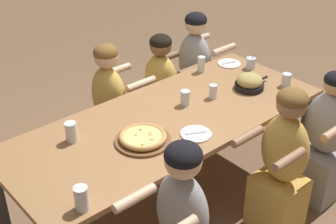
# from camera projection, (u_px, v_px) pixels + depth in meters

# --- Properties ---
(ground_plane) EXTENTS (18.00, 18.00, 0.00)m
(ground_plane) POSITION_uv_depth(u_px,v_px,m) (168.00, 202.00, 3.78)
(ground_plane) COLOR brown
(ground_plane) RESTS_ON ground
(dining_table) EXTENTS (2.44, 0.99, 0.80)m
(dining_table) POSITION_uv_depth(u_px,v_px,m) (168.00, 127.00, 3.41)
(dining_table) COLOR #996B42
(dining_table) RESTS_ON ground
(pizza_board_main) EXTENTS (0.38, 0.38, 0.06)m
(pizza_board_main) POSITION_uv_depth(u_px,v_px,m) (143.00, 138.00, 3.10)
(pizza_board_main) COLOR brown
(pizza_board_main) RESTS_ON dining_table
(skillet_bowl) EXTENTS (0.34, 0.23, 0.13)m
(skillet_bowl) POSITION_uv_depth(u_px,v_px,m) (250.00, 83.00, 3.73)
(skillet_bowl) COLOR black
(skillet_bowl) RESTS_ON dining_table
(empty_plate_a) EXTENTS (0.20, 0.20, 0.02)m
(empty_plate_a) POSITION_uv_depth(u_px,v_px,m) (229.00, 64.00, 4.16)
(empty_plate_a) COLOR white
(empty_plate_a) RESTS_ON dining_table
(empty_plate_b) EXTENTS (0.21, 0.21, 0.02)m
(empty_plate_b) POSITION_uv_depth(u_px,v_px,m) (196.00, 134.00, 3.18)
(empty_plate_b) COLOR white
(empty_plate_b) RESTS_ON dining_table
(cocktail_glass_blue) EXTENTS (0.08, 0.08, 0.12)m
(cocktail_glass_blue) POSITION_uv_depth(u_px,v_px,m) (251.00, 64.00, 4.07)
(cocktail_glass_blue) COLOR silver
(cocktail_glass_blue) RESTS_ON dining_table
(drinking_glass_a) EXTENTS (0.07, 0.07, 0.12)m
(drinking_glass_a) POSITION_uv_depth(u_px,v_px,m) (185.00, 99.00, 3.51)
(drinking_glass_a) COLOR silver
(drinking_glass_a) RESTS_ON dining_table
(drinking_glass_b) EXTENTS (0.06, 0.06, 0.11)m
(drinking_glass_b) POSITION_uv_depth(u_px,v_px,m) (213.00, 92.00, 3.60)
(drinking_glass_b) COLOR silver
(drinking_glass_b) RESTS_ON dining_table
(drinking_glass_c) EXTENTS (0.08, 0.08, 0.11)m
(drinking_glass_c) POSITION_uv_depth(u_px,v_px,m) (286.00, 81.00, 3.78)
(drinking_glass_c) COLOR silver
(drinking_glass_c) RESTS_ON dining_table
(drinking_glass_d) EXTENTS (0.08, 0.08, 0.14)m
(drinking_glass_d) POSITION_uv_depth(u_px,v_px,m) (71.00, 133.00, 3.09)
(drinking_glass_d) COLOR silver
(drinking_glass_d) RESTS_ON dining_table
(drinking_glass_e) EXTENTS (0.06, 0.06, 0.14)m
(drinking_glass_e) POSITION_uv_depth(u_px,v_px,m) (201.00, 65.00, 4.00)
(drinking_glass_e) COLOR silver
(drinking_glass_e) RESTS_ON dining_table
(drinking_glass_f) EXTENTS (0.08, 0.08, 0.15)m
(drinking_glass_f) POSITION_uv_depth(u_px,v_px,m) (82.00, 200.00, 2.52)
(drinking_glass_f) COLOR silver
(drinking_glass_f) RESTS_ON dining_table
(diner_far_midright) EXTENTS (0.51, 0.40, 1.09)m
(diner_far_midright) POSITION_uv_depth(u_px,v_px,m) (161.00, 95.00, 4.29)
(diner_far_midright) COLOR gold
(diner_far_midright) RESTS_ON ground
(diner_near_midright) EXTENTS (0.51, 0.40, 1.16)m
(diner_near_midright) POSITION_uv_depth(u_px,v_px,m) (282.00, 167.00, 3.29)
(diner_near_midright) COLOR gold
(diner_near_midright) RESTS_ON ground
(diner_far_right) EXTENTS (0.51, 0.40, 1.19)m
(diner_far_right) POSITION_uv_depth(u_px,v_px,m) (194.00, 77.00, 4.50)
(diner_far_right) COLOR #99999E
(diner_far_right) RESTS_ON ground
(diner_far_center) EXTENTS (0.51, 0.40, 1.15)m
(diner_far_center) POSITION_uv_depth(u_px,v_px,m) (110.00, 113.00, 3.95)
(diner_far_center) COLOR gold
(diner_far_center) RESTS_ON ground
(diner_near_right) EXTENTS (0.51, 0.40, 1.12)m
(diner_near_right) POSITION_uv_depth(u_px,v_px,m) (323.00, 144.00, 3.61)
(diner_near_right) COLOR #99999E
(diner_near_right) RESTS_ON ground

